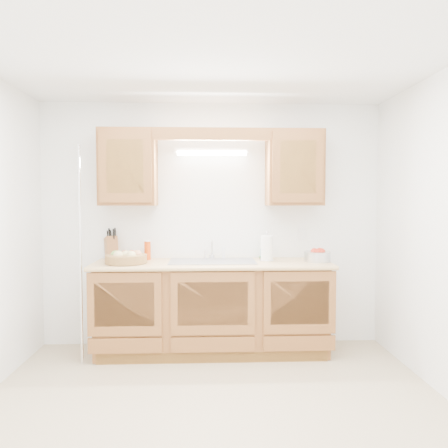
{
  "coord_description": "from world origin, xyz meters",
  "views": [
    {
      "loc": [
        -0.06,
        -3.05,
        1.49
      ],
      "look_at": [
        0.1,
        0.85,
        1.29
      ],
      "focal_mm": 35.0,
      "sensor_mm": 36.0,
      "label": 1
    }
  ],
  "objects_px": {
    "knife_block": "(111,248)",
    "fruit_basket": "(126,258)",
    "apple_bowl": "(317,256)",
    "paper_towel": "(267,249)"
  },
  "relations": [
    {
      "from": "fruit_basket",
      "to": "apple_bowl",
      "type": "bearing_deg",
      "value": 1.29
    },
    {
      "from": "knife_block",
      "to": "paper_towel",
      "type": "bearing_deg",
      "value": -31.26
    },
    {
      "from": "paper_towel",
      "to": "apple_bowl",
      "type": "relative_size",
      "value": 1.12
    },
    {
      "from": "apple_bowl",
      "to": "paper_towel",
      "type": "bearing_deg",
      "value": 173.24
    },
    {
      "from": "fruit_basket",
      "to": "knife_block",
      "type": "relative_size",
      "value": 1.36
    },
    {
      "from": "fruit_basket",
      "to": "paper_towel",
      "type": "bearing_deg",
      "value": 4.2
    },
    {
      "from": "knife_block",
      "to": "fruit_basket",
      "type": "bearing_deg",
      "value": -79.99
    },
    {
      "from": "knife_block",
      "to": "paper_towel",
      "type": "distance_m",
      "value": 1.58
    },
    {
      "from": "knife_block",
      "to": "apple_bowl",
      "type": "height_order",
      "value": "knife_block"
    },
    {
      "from": "knife_block",
      "to": "apple_bowl",
      "type": "distance_m",
      "value": 2.08
    }
  ]
}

